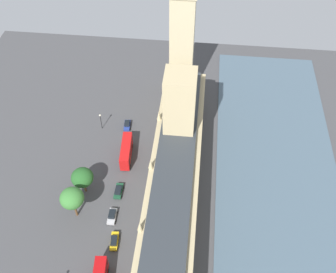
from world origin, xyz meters
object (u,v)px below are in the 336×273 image
(clock_tower, at_px, (183,9))
(car_silver_kerbside, at_px, (112,216))
(double_decker_bus_under_trees, at_px, (126,151))
(street_lamp_slot_10, at_px, (101,119))
(parliament_building, at_px, (175,177))
(car_dark_green_trailing, at_px, (119,191))
(car_yellow_cab_leading, at_px, (114,241))
(plane_tree_corner, at_px, (72,198))
(plane_tree_opposite_hall, at_px, (82,178))
(car_blue_far_end, at_px, (127,125))

(clock_tower, height_order, car_silver_kerbside, clock_tower)
(double_decker_bus_under_trees, bearing_deg, car_silver_kerbside, -94.79)
(street_lamp_slot_10, bearing_deg, parliament_building, 137.43)
(double_decker_bus_under_trees, height_order, car_dark_green_trailing, double_decker_bus_under_trees)
(car_silver_kerbside, height_order, car_yellow_cab_leading, same)
(clock_tower, relative_size, double_decker_bus_under_trees, 5.31)
(car_dark_green_trailing, bearing_deg, car_silver_kerbside, -91.73)
(parliament_building, xyz_separation_m, car_silver_kerbside, (14.50, 8.02, -7.24))
(double_decker_bus_under_trees, bearing_deg, car_yellow_cab_leading, -90.60)
(car_silver_kerbside, relative_size, plane_tree_corner, 0.45)
(car_silver_kerbside, distance_m, plane_tree_corner, 10.94)
(double_decker_bus_under_trees, bearing_deg, street_lamp_slot_10, 127.84)
(car_silver_kerbside, relative_size, plane_tree_opposite_hall, 0.55)
(car_dark_green_trailing, bearing_deg, parliament_building, 1.95)
(plane_tree_opposite_hall, bearing_deg, clock_tower, -116.92)
(street_lamp_slot_10, bearing_deg, car_dark_green_trailing, 112.65)
(car_blue_far_end, height_order, street_lamp_slot_10, street_lamp_slot_10)
(car_blue_far_end, relative_size, double_decker_bus_under_trees, 0.40)
(clock_tower, distance_m, double_decker_bus_under_trees, 41.66)
(car_blue_far_end, bearing_deg, plane_tree_opposite_hall, 69.38)
(car_dark_green_trailing, xyz_separation_m, street_lamp_slot_10, (9.32, -22.33, 3.09))
(plane_tree_corner, bearing_deg, car_yellow_cab_leading, 148.82)
(parliament_building, xyz_separation_m, car_blue_far_end, (16.27, -22.93, -7.25))
(car_silver_kerbside, bearing_deg, plane_tree_opposite_hall, -41.13)
(parliament_building, height_order, street_lamp_slot_10, parliament_building)
(car_yellow_cab_leading, bearing_deg, clock_tower, 73.96)
(parliament_building, bearing_deg, plane_tree_corner, 19.19)
(parliament_building, xyz_separation_m, street_lamp_slot_10, (23.65, -21.72, -4.15))
(parliament_building, relative_size, plane_tree_opposite_hall, 8.82)
(car_yellow_cab_leading, relative_size, plane_tree_opposite_hall, 0.59)
(plane_tree_corner, bearing_deg, clock_tower, -113.70)
(double_decker_bus_under_trees, xyz_separation_m, car_silver_kerbside, (0.17, 19.44, -1.75))
(car_blue_far_end, relative_size, car_silver_kerbside, 0.96)
(car_silver_kerbside, bearing_deg, double_decker_bus_under_trees, -91.46)
(plane_tree_opposite_hall, bearing_deg, car_blue_far_end, -105.84)
(plane_tree_opposite_hall, xyz_separation_m, plane_tree_corner, (0.33, 7.29, 1.66))
(double_decker_bus_under_trees, xyz_separation_m, plane_tree_corner, (9.01, 19.55, 4.70))
(car_dark_green_trailing, relative_size, car_silver_kerbside, 1.04)
(car_blue_far_end, bearing_deg, double_decker_bus_under_trees, 94.78)
(clock_tower, height_order, street_lamp_slot_10, clock_tower)
(car_blue_far_end, bearing_deg, parliament_building, 120.58)
(parliament_building, xyz_separation_m, double_decker_bus_under_trees, (14.33, -11.42, -5.50))
(car_silver_kerbside, xyz_separation_m, plane_tree_opposite_hall, (8.51, -7.18, 4.78))
(parliament_building, xyz_separation_m, clock_tower, (1.81, -40.91, 21.14))
(clock_tower, height_order, double_decker_bus_under_trees, clock_tower)
(clock_tower, xyz_separation_m, car_yellow_cab_leading, (10.84, 55.50, -28.39))
(parliament_building, height_order, car_blue_far_end, parliament_building)
(car_yellow_cab_leading, distance_m, plane_tree_corner, 14.06)
(plane_tree_corner, bearing_deg, street_lamp_slot_10, -89.40)
(double_decker_bus_under_trees, relative_size, plane_tree_opposite_hall, 1.32)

